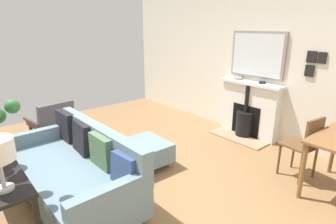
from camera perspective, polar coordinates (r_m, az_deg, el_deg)
The scene contains 11 objects.
ground_plane at distance 3.91m, azimuth -9.70°, elevation -12.98°, with size 5.47×6.38×0.01m, color olive.
wall_left at distance 5.31m, azimuth 16.10°, elevation 10.04°, with size 0.12×6.38×2.65m, color silver.
fireplace at distance 5.20m, azimuth 16.42°, elevation -0.10°, with size 0.59×1.19×1.02m.
mirror_over_mantel at distance 5.08m, azimuth 18.12°, elevation 11.26°, with size 0.04×1.03×0.80m.
mantel_bowl_near at distance 5.23m, azimuth 14.39°, elevation 6.88°, with size 0.17×0.17×0.04m.
mantel_bowl_far at distance 4.96m, azimuth 19.11°, elevation 5.89°, with size 0.12×0.12×0.04m.
sofa at distance 3.44m, azimuth -18.60°, elevation -11.33°, with size 0.94×1.99×0.84m.
ottoman at distance 4.03m, azimuth -4.79°, elevation -8.11°, with size 0.61×0.69×0.36m.
armchair_accent at distance 5.04m, azimuth -23.01°, elevation -1.41°, with size 0.75×0.68×0.77m.
dining_chair_near_fireplace at distance 3.97m, azimuth 26.86°, elevation -5.74°, with size 0.45×0.45×0.87m.
photo_gallery_row at distance 4.67m, azimuth 28.21°, elevation 9.19°, with size 0.02×0.28×0.38m.
Camera 1 is at (1.64, 2.94, 1.98)m, focal length 29.13 mm.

